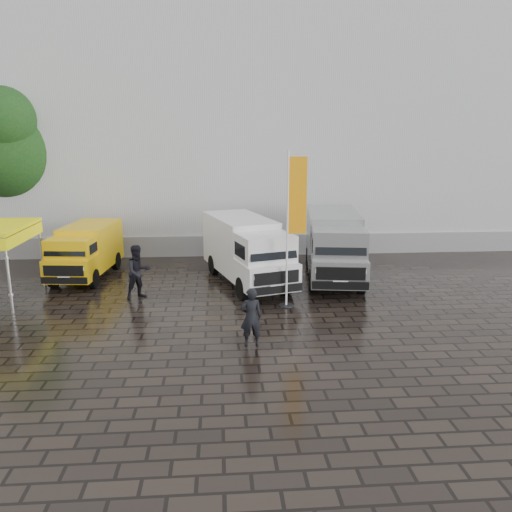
{
  "coord_description": "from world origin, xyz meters",
  "views": [
    {
      "loc": [
        -1.41,
        -16.0,
        5.73
      ],
      "look_at": [
        -0.05,
        2.2,
        1.34
      ],
      "focal_mm": 35.0,
      "sensor_mm": 36.0,
      "label": 1
    }
  ],
  "objects_px": {
    "wheelie_bin": "(340,244)",
    "person_front": "(251,317)",
    "van_white": "(247,252)",
    "person_tent": "(138,272)",
    "van_silver": "(334,247)",
    "flagpole": "(293,221)",
    "van_yellow": "(86,252)"
  },
  "relations": [
    {
      "from": "flagpole",
      "to": "person_tent",
      "type": "distance_m",
      "value": 5.89
    },
    {
      "from": "van_white",
      "to": "person_tent",
      "type": "xyz_separation_m",
      "value": [
        -4.01,
        -1.63,
        -0.29
      ]
    },
    {
      "from": "van_white",
      "to": "person_tent",
      "type": "bearing_deg",
      "value": -174.87
    },
    {
      "from": "person_tent",
      "to": "van_silver",
      "type": "bearing_deg",
      "value": -19.03
    },
    {
      "from": "van_yellow",
      "to": "wheelie_bin",
      "type": "height_order",
      "value": "van_yellow"
    },
    {
      "from": "person_front",
      "to": "wheelie_bin",
      "type": "bearing_deg",
      "value": -118.86
    },
    {
      "from": "van_white",
      "to": "wheelie_bin",
      "type": "relative_size",
      "value": 5.31
    },
    {
      "from": "van_yellow",
      "to": "van_silver",
      "type": "relative_size",
      "value": 0.75
    },
    {
      "from": "van_yellow",
      "to": "person_front",
      "type": "relative_size",
      "value": 2.71
    },
    {
      "from": "person_front",
      "to": "van_yellow",
      "type": "bearing_deg",
      "value": -52.94
    },
    {
      "from": "wheelie_bin",
      "to": "person_tent",
      "type": "distance_m",
      "value": 10.68
    },
    {
      "from": "van_white",
      "to": "person_front",
      "type": "distance_m",
      "value": 6.18
    },
    {
      "from": "van_silver",
      "to": "person_tent",
      "type": "height_order",
      "value": "van_silver"
    },
    {
      "from": "wheelie_bin",
      "to": "person_front",
      "type": "relative_size",
      "value": 0.65
    },
    {
      "from": "wheelie_bin",
      "to": "van_yellow",
      "type": "bearing_deg",
      "value": -171.1
    },
    {
      "from": "wheelie_bin",
      "to": "person_front",
      "type": "xyz_separation_m",
      "value": [
        -5.05,
        -10.53,
        0.29
      ]
    },
    {
      "from": "van_white",
      "to": "flagpole",
      "type": "xyz_separation_m",
      "value": [
        1.38,
        -2.89,
        1.71
      ]
    },
    {
      "from": "van_white",
      "to": "van_silver",
      "type": "height_order",
      "value": "van_silver"
    },
    {
      "from": "van_white",
      "to": "wheelie_bin",
      "type": "xyz_separation_m",
      "value": [
        4.81,
        4.37,
        -0.72
      ]
    },
    {
      "from": "van_white",
      "to": "person_tent",
      "type": "relative_size",
      "value": 2.99
    },
    {
      "from": "person_front",
      "to": "van_silver",
      "type": "bearing_deg",
      "value": -123.26
    },
    {
      "from": "van_yellow",
      "to": "wheelie_bin",
      "type": "bearing_deg",
      "value": 21.04
    },
    {
      "from": "van_silver",
      "to": "flagpole",
      "type": "distance_m",
      "value": 4.32
    },
    {
      "from": "wheelie_bin",
      "to": "person_front",
      "type": "distance_m",
      "value": 11.68
    },
    {
      "from": "van_yellow",
      "to": "wheelie_bin",
      "type": "xyz_separation_m",
      "value": [
        11.41,
        3.03,
        -0.51
      ]
    },
    {
      "from": "van_yellow",
      "to": "van_white",
      "type": "distance_m",
      "value": 6.73
    },
    {
      "from": "van_yellow",
      "to": "van_silver",
      "type": "height_order",
      "value": "van_silver"
    },
    {
      "from": "van_white",
      "to": "flagpole",
      "type": "relative_size",
      "value": 1.11
    },
    {
      "from": "wheelie_bin",
      "to": "person_front",
      "type": "bearing_deg",
      "value": -121.62
    },
    {
      "from": "flagpole",
      "to": "person_tent",
      "type": "xyz_separation_m",
      "value": [
        -5.39,
        1.26,
        -2.0
      ]
    },
    {
      "from": "van_white",
      "to": "wheelie_bin",
      "type": "height_order",
      "value": "van_white"
    },
    {
      "from": "van_white",
      "to": "van_silver",
      "type": "relative_size",
      "value": 0.96
    }
  ]
}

